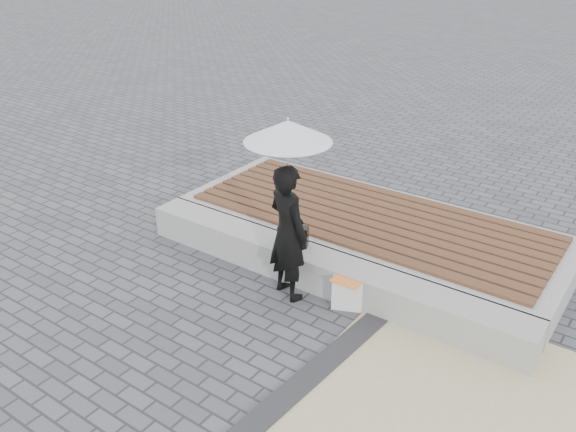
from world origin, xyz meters
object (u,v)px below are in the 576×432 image
at_px(seating_ledge, 320,270).
at_px(canvas_tote, 349,293).
at_px(woman, 288,233).
at_px(handbag, 293,236).
at_px(parasol, 288,131).

height_order(seating_ledge, canvas_tote, seating_ledge).
bearing_deg(woman, handbag, -43.61).
height_order(parasol, canvas_tote, parasol).
relative_size(parasol, canvas_tote, 3.10).
bearing_deg(canvas_tote, seating_ledge, 134.21).
height_order(woman, parasol, parasol).
bearing_deg(handbag, seating_ledge, -23.56).
bearing_deg(seating_ledge, handbag, 178.13).
relative_size(parasol, handbag, 3.31).
height_order(seating_ledge, handbag, handbag).
xyz_separation_m(woman, handbag, (-0.20, 0.38, -0.27)).
xyz_separation_m(parasol, canvas_tote, (0.71, 0.15, -1.77)).
bearing_deg(parasol, woman, 180.00).
bearing_deg(parasol, handbag, 117.27).
xyz_separation_m(seating_ledge, woman, (-0.20, -0.37, 0.60)).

